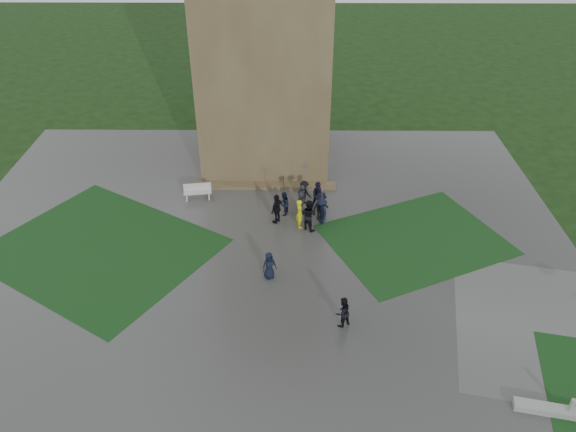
{
  "coord_description": "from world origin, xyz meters",
  "views": [
    {
      "loc": [
        1.75,
        -19.92,
        18.09
      ],
      "look_at": [
        1.54,
        5.5,
        1.2
      ],
      "focal_mm": 35.0,
      "sensor_mm": 36.0,
      "label": 1
    }
  ],
  "objects_px": {
    "pedestrian_mid": "(269,265)",
    "pedestrian_near": "(343,312)",
    "bench": "(198,191)",
    "tower": "(264,23)"
  },
  "relations": [
    {
      "from": "pedestrian_mid",
      "to": "pedestrian_near",
      "type": "distance_m",
      "value": 4.74
    },
    {
      "from": "bench",
      "to": "tower",
      "type": "bearing_deg",
      "value": 47.44
    },
    {
      "from": "tower",
      "to": "pedestrian_mid",
      "type": "distance_m",
      "value": 15.62
    },
    {
      "from": "tower",
      "to": "bench",
      "type": "xyz_separation_m",
      "value": [
        -3.98,
        -5.82,
        -8.48
      ]
    },
    {
      "from": "bench",
      "to": "pedestrian_near",
      "type": "bearing_deg",
      "value": -61.5
    },
    {
      "from": "pedestrian_near",
      "to": "pedestrian_mid",
      "type": "bearing_deg",
      "value": -78.97
    },
    {
      "from": "bench",
      "to": "pedestrian_mid",
      "type": "height_order",
      "value": "pedestrian_mid"
    },
    {
      "from": "tower",
      "to": "pedestrian_near",
      "type": "height_order",
      "value": "tower"
    },
    {
      "from": "bench",
      "to": "pedestrian_mid",
      "type": "xyz_separation_m",
      "value": [
        4.63,
        -7.43,
        0.24
      ]
    },
    {
      "from": "tower",
      "to": "pedestrian_mid",
      "type": "bearing_deg",
      "value": -87.23
    }
  ]
}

